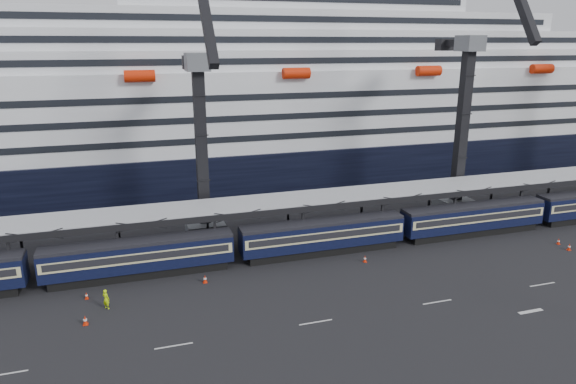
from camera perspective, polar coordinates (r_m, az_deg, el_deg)
name	(u,v)px	position (r m, az deg, el deg)	size (l,w,h in m)	color
ground	(432,281)	(54.49, 15.72, -9.47)	(260.00, 260.00, 0.00)	black
lane_markings	(536,293)	(55.62, 25.88, -10.02)	(111.00, 4.27, 0.02)	beige
train	(350,232)	(59.55, 6.90, -4.40)	(133.05, 3.00, 4.05)	black
canopy	(372,193)	(63.94, 9.34, -0.16)	(130.00, 6.25, 5.53)	#93969B
cruise_ship	(287,106)	(91.35, -0.12, 9.52)	(214.09, 28.84, 34.00)	black
crane_dark_near	(202,142)	(60.81, -9.58, 5.46)	(4.50, 17.75, 35.08)	#53575C
crane_dark_mid	(465,118)	(73.02, 19.06, 7.73)	(4.50, 18.24, 39.64)	#53575C
worker	(106,299)	(49.86, -19.57, -11.14)	(0.69, 0.45, 1.89)	#BFEE0C
traffic_cone_a	(86,296)	(52.49, -21.49, -10.66)	(0.34, 0.34, 0.68)	red
traffic_cone_b	(85,320)	(48.13, -21.61, -13.10)	(0.43, 0.43, 0.87)	red
traffic_cone_c	(205,279)	(52.62, -9.21, -9.50)	(0.42, 0.42, 0.84)	red
traffic_cone_d	(365,259)	(57.17, 8.55, -7.34)	(0.39, 0.39, 0.77)	red
traffic_cone_e	(559,241)	(69.29, 27.86, -4.86)	(0.36, 0.36, 0.73)	red
traffic_cone_f	(569,247)	(67.90, 28.78, -5.36)	(0.41, 0.41, 0.83)	red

